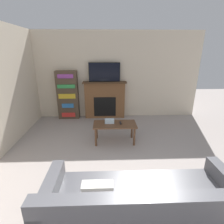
{
  "coord_description": "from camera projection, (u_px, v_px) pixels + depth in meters",
  "views": [
    {
      "loc": [
        -0.16,
        -0.85,
        2.1
      ],
      "look_at": [
        -0.02,
        2.94,
        0.77
      ],
      "focal_mm": 28.0,
      "sensor_mm": 36.0,
      "label": 1
    }
  ],
  "objects": [
    {
      "name": "wall_back",
      "position": [
        111.0,
        76.0,
        5.57
      ],
      "size": [
        5.69,
        0.06,
        2.7
      ],
      "color": "beige",
      "rests_on": "ground_plane"
    },
    {
      "name": "fireplace",
      "position": [
        105.0,
        100.0,
        5.68
      ],
      "size": [
        1.38,
        0.28,
        1.19
      ],
      "color": "brown",
      "rests_on": "ground_plane"
    },
    {
      "name": "tv",
      "position": [
        104.0,
        72.0,
        5.37
      ],
      "size": [
        0.97,
        0.03,
        0.59
      ],
      "color": "black",
      "rests_on": "fireplace"
    },
    {
      "name": "couch",
      "position": [
        142.0,
        207.0,
        2.18
      ],
      "size": [
        2.42,
        0.97,
        0.78
      ],
      "color": "#4C4C51",
      "rests_on": "ground_plane"
    },
    {
      "name": "coffee_table",
      "position": [
        115.0,
        126.0,
        4.15
      ],
      "size": [
        1.01,
        0.5,
        0.47
      ],
      "color": "brown",
      "rests_on": "ground_plane"
    },
    {
      "name": "tissue_box",
      "position": [
        109.0,
        121.0,
        4.15
      ],
      "size": [
        0.22,
        0.12,
        0.1
      ],
      "color": "silver",
      "rests_on": "coffee_table"
    },
    {
      "name": "remote_control",
      "position": [
        120.0,
        123.0,
        4.15
      ],
      "size": [
        0.04,
        0.15,
        0.02
      ],
      "color": "black",
      "rests_on": "coffee_table"
    },
    {
      "name": "bookshelf",
      "position": [
        68.0,
        95.0,
        5.56
      ],
      "size": [
        0.66,
        0.29,
        1.54
      ],
      "color": "#4C3D2D",
      "rests_on": "ground_plane"
    }
  ]
}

